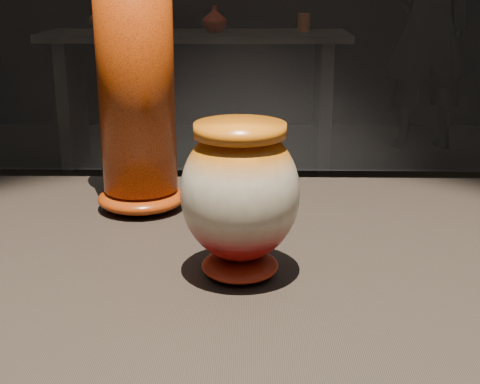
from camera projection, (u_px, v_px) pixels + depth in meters
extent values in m
cube|color=black|center=(365.00, 287.00, 0.85)|extent=(2.00, 0.80, 0.05)
ellipsoid|color=maroon|center=(240.00, 265.00, 0.82)|extent=(0.11, 0.11, 0.03)
ellipsoid|color=beige|center=(240.00, 193.00, 0.79)|extent=(0.17, 0.17, 0.17)
cylinder|color=orange|center=(240.00, 130.00, 0.77)|extent=(0.13, 0.13, 0.02)
ellipsoid|color=#BD440C|center=(142.00, 198.00, 1.06)|extent=(0.14, 0.14, 0.04)
cylinder|color=#BD440C|center=(135.00, 64.00, 0.99)|extent=(0.12, 0.12, 0.39)
cube|color=black|center=(196.00, 36.00, 4.40)|extent=(2.00, 0.60, 0.05)
cube|color=black|center=(73.00, 103.00, 4.55)|extent=(0.08, 0.50, 0.85)
cube|color=black|center=(322.00, 104.00, 4.52)|extent=(0.08, 0.50, 0.85)
imported|color=#9E4E17|center=(103.00, 17.00, 4.40)|extent=(0.25, 0.25, 0.18)
imported|color=maroon|center=(215.00, 19.00, 4.32)|extent=(0.21, 0.21, 0.17)
cylinder|color=#9E4E17|center=(304.00, 23.00, 4.34)|extent=(0.08, 0.08, 0.12)
imported|color=black|center=(429.00, 27.00, 4.84)|extent=(0.71, 0.51, 1.80)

